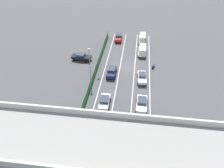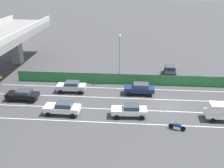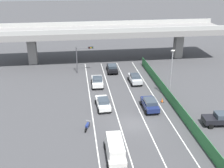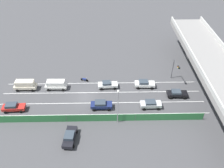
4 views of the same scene
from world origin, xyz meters
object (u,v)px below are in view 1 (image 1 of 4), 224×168
object	(u,v)px
car_sedan_white	(142,77)
car_van_cream	(143,38)
car_sedan_navy	(112,71)
traffic_light	(157,123)
traffic_cone	(99,78)
car_sedan_black	(119,130)
motorcycle	(153,66)
parked_sedan_dark	(81,57)
street_lamp	(90,63)
car_sedan_red	(118,37)
car_sedan_silver	(104,102)
car_van_white	(142,50)
car_hatchback_white	(142,103)

from	to	relation	value
car_sedan_white	car_van_cream	bearing A→B (deg)	-89.41
car_sedan_navy	traffic_light	size ratio (longest dim) A/B	0.83
traffic_cone	traffic_light	bearing A→B (deg)	128.08
car_sedan_black	car_van_cream	distance (m)	33.31
car_van_cream	traffic_light	distance (m)	33.78
car_sedan_navy	motorcycle	xyz separation A→B (m)	(-9.19, -4.09, -0.48)
motorcycle	parked_sedan_dark	world-z (taller)	parked_sedan_dark
car_sedan_navy	street_lamp	bearing A→B (deg)	38.91
car_sedan_red	car_sedan_silver	xyz separation A→B (m)	(-0.34, 27.64, -0.02)
car_sedan_white	car_sedan_black	world-z (taller)	car_sedan_white
car_sedan_red	motorcycle	world-z (taller)	car_sedan_red
car_sedan_navy	traffic_cone	size ratio (longest dim) A/B	6.72
car_van_cream	car_van_white	bearing A→B (deg)	90.70
car_sedan_navy	street_lamp	distance (m)	6.31
car_van_white	car_sedan_silver	bearing A→B (deg)	72.16
car_van_white	car_sedan_navy	world-z (taller)	car_van_white
car_sedan_black	car_van_cream	size ratio (longest dim) A/B	0.89
traffic_light	street_lamp	xyz separation A→B (m)	(12.82, -13.47, 1.03)
car_sedan_red	motorcycle	xyz separation A→B (m)	(-9.52, 13.49, -0.48)
motorcycle	street_lamp	bearing A→B (deg)	28.97
traffic_light	parked_sedan_dark	bearing A→B (deg)	-52.34
car_sedan_red	traffic_light	world-z (taller)	traffic_light
car_sedan_red	car_sedan_silver	size ratio (longest dim) A/B	1.07
car_sedan_navy	car_van_cream	distance (m)	18.14
traffic_light	motorcycle	bearing A→B (deg)	-90.83
street_lamp	motorcycle	bearing A→B (deg)	-151.03
car_hatchback_white	street_lamp	bearing A→B (deg)	-31.30
car_van_white	street_lamp	xyz separation A→B (m)	(10.44, 13.33, 3.52)
car_sedan_black	car_sedan_silver	distance (m)	6.95
parked_sedan_dark	car_sedan_white	bearing A→B (deg)	155.62
car_sedan_navy	car_hatchback_white	distance (m)	11.77
car_sedan_navy	parked_sedan_dark	size ratio (longest dim) A/B	0.90
car_sedan_red	parked_sedan_dark	bearing A→B (deg)	57.66
car_sedan_black	car_sedan_silver	xyz separation A→B (m)	(3.26, -6.14, 0.06)
car_van_white	street_lamp	size ratio (longest dim) A/B	0.61
car_van_cream	motorcycle	distance (m)	13.19
motorcycle	traffic_light	xyz separation A→B (m)	(0.30, 20.73, 3.23)
car_sedan_navy	parked_sedan_dark	xyz separation A→B (m)	(8.08, -5.35, -0.00)
car_van_white	car_sedan_white	xyz separation A→B (m)	(-0.10, 11.47, -0.32)
car_sedan_black	car_sedan_navy	xyz separation A→B (m)	(3.27, -16.19, 0.08)
car_hatchback_white	traffic_cone	size ratio (longest dim) A/B	7.02
car_sedan_navy	motorcycle	size ratio (longest dim) A/B	2.32
car_van_white	traffic_light	xyz separation A→B (m)	(-2.37, 26.80, 2.49)
car_sedan_red	street_lamp	distance (m)	21.40
car_sedan_red	traffic_cone	world-z (taller)	car_sedan_red
parked_sedan_dark	traffic_light	bearing A→B (deg)	127.66
traffic_cone	car_sedan_silver	bearing A→B (deg)	107.58
car_sedan_navy	traffic_light	xyz separation A→B (m)	(-8.89, 16.64, 2.76)
car_hatchback_white	car_sedan_black	bearing A→B (deg)	62.11
car_sedan_black	car_van_cream	xyz separation A→B (m)	(-3.16, -33.15, 0.43)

